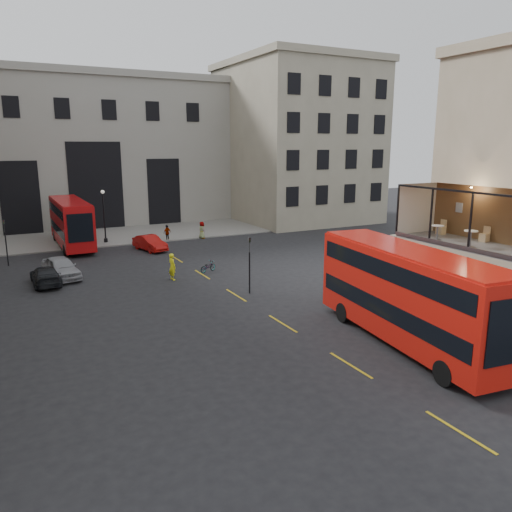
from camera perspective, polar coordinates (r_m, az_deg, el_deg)
name	(u,v)px	position (r m, az deg, el deg)	size (l,w,h in m)	color
ground	(385,357)	(24.55, 14.48, -11.08)	(140.00, 140.00, 0.00)	black
host_frontage	(484,292)	(28.41, 24.57, -3.76)	(3.00, 11.00, 4.50)	#BCAA8D
cafe_floor	(488,249)	(27.89, 25.00, 0.78)	(3.00, 10.00, 0.10)	slate
gateway	(86,147)	(65.28, -18.87, 11.71)	(35.00, 10.60, 18.00)	gray
building_right	(296,139)	(66.62, 4.60, 13.21)	(16.60, 18.60, 20.00)	#A59C85
pavement_far	(98,236)	(56.10, -17.57, 2.16)	(40.00, 12.00, 0.12)	slate
traffic_light_near	(250,258)	(32.72, -0.75, -0.22)	(0.16, 0.20, 3.80)	black
traffic_light_far	(5,237)	(45.05, -26.73, 1.98)	(0.16, 0.20, 3.80)	black
street_lamp_b	(104,220)	(51.84, -16.93, 3.99)	(0.36, 0.36, 5.33)	black
bus_near	(408,292)	(25.39, 16.98, -3.95)	(4.16, 12.29, 4.81)	red
bus_far	(71,221)	(51.07, -20.40, 3.80)	(2.66, 11.37, 4.53)	#AC0C0D
car_a	(61,268)	(39.54, -21.41, -1.25)	(1.90, 4.73, 1.61)	#96989D
car_b	(150,243)	(47.57, -12.03, 1.46)	(1.49, 4.28, 1.41)	#A70D0A
car_c	(46,276)	(38.24, -22.92, -2.07)	(1.83, 4.50, 1.31)	black
bicycle	(208,267)	(38.96, -5.52, -1.21)	(0.55, 1.58, 0.83)	gray
cyclist	(172,267)	(36.86, -9.55, -1.21)	(0.72, 0.47, 1.98)	#FFF81A
pedestrian_b	(79,242)	(49.31, -19.55, 1.56)	(1.09, 0.63, 1.69)	gray
pedestrian_c	(167,233)	(52.10, -10.11, 2.62)	(0.95, 0.40, 1.62)	gray
pedestrian_d	(202,230)	(52.76, -6.21, 2.96)	(0.87, 0.57, 1.78)	gray
cafe_table_mid	(471,236)	(27.52, 23.33, 2.10)	(0.68, 0.68, 0.86)	silver
cafe_table_far	(437,230)	(29.01, 20.02, 2.79)	(0.64, 0.64, 0.80)	white
cafe_chair_c	(484,237)	(29.45, 24.65, 1.98)	(0.44, 0.44, 0.82)	tan
cafe_chair_d	(441,230)	(30.98, 20.40, 2.84)	(0.44, 0.44, 0.85)	tan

